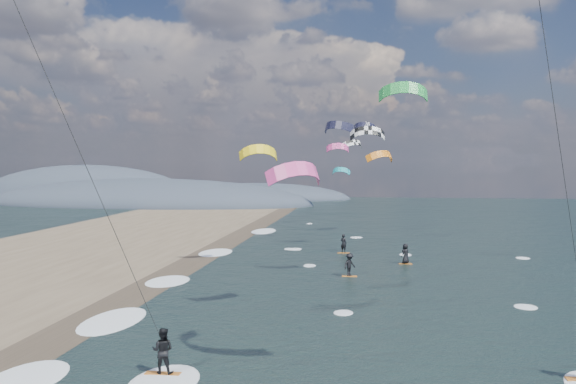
# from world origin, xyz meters

# --- Properties ---
(wet_sand_strip) EXTENTS (3.00, 240.00, 0.00)m
(wet_sand_strip) POSITION_xyz_m (-12.00, 10.00, 0.00)
(wet_sand_strip) COLOR #382D23
(wet_sand_strip) RESTS_ON ground
(coastal_hills) EXTENTS (80.00, 41.00, 15.00)m
(coastal_hills) POSITION_xyz_m (-44.84, 107.86, 0.00)
(coastal_hills) COLOR #3D4756
(coastal_hills) RESTS_ON ground
(kitesurfer_near_b) EXTENTS (7.21, 9.18, 16.48)m
(kitesurfer_near_b) POSITION_xyz_m (-7.72, 2.83, 11.04)
(kitesurfer_near_b) COLOR #BB6721
(kitesurfer_near_b) RESTS_ON ground
(far_kitesurfers) EXTENTS (6.39, 12.66, 1.74)m
(far_kitesurfers) POSITION_xyz_m (2.25, 33.73, 0.85)
(far_kitesurfers) COLOR #BB6721
(far_kitesurfers) RESTS_ON ground
(bg_kite_field) EXTENTS (13.88, 77.95, 8.85)m
(bg_kite_field) POSITION_xyz_m (0.31, 53.95, 10.74)
(bg_kite_field) COLOR black
(bg_kite_field) RESTS_ON ground
(shoreline_surf) EXTENTS (2.40, 79.40, 0.11)m
(shoreline_surf) POSITION_xyz_m (-10.80, 14.75, 0.00)
(shoreline_surf) COLOR white
(shoreline_surf) RESTS_ON ground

